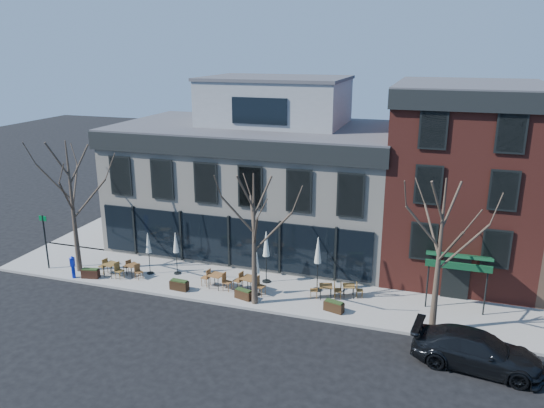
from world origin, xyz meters
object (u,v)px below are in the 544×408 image
(parked_sedan, at_px, (477,351))
(call_box, at_px, (73,266))
(cafe_set_0, at_px, (111,268))
(umbrella_0, at_px, (148,245))

(parked_sedan, relative_size, call_box, 3.91)
(call_box, height_order, cafe_set_0, call_box)
(cafe_set_0, relative_size, umbrella_0, 0.74)
(call_box, distance_m, umbrella_0, 4.51)
(parked_sedan, bearing_deg, umbrella_0, 84.74)
(umbrella_0, bearing_deg, cafe_set_0, -153.09)
(umbrella_0, bearing_deg, call_box, -154.03)
(parked_sedan, relative_size, umbrella_0, 2.11)
(call_box, bearing_deg, cafe_set_0, 25.00)
(cafe_set_0, bearing_deg, call_box, -155.00)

